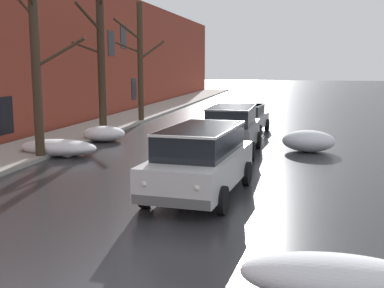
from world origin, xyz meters
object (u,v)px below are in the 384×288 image
object	(u,v)px
bare_tree_second_along_sidewalk	(36,52)
sedan_silver_parked_kerbside_mid	(246,118)
bare_tree_mid_block	(101,53)
bare_tree_far_down_block	(140,61)
suv_white_approaching_near_lane	(201,159)
suv_grey_parked_kerbside_close	(232,128)

from	to	relation	value
bare_tree_second_along_sidewalk	sedan_silver_parked_kerbside_mid	size ratio (longest dim) A/B	1.74
bare_tree_second_along_sidewalk	bare_tree_mid_block	size ratio (longest dim) A/B	0.90
bare_tree_second_along_sidewalk	bare_tree_far_down_block	distance (m)	11.65
bare_tree_second_along_sidewalk	suv_white_approaching_near_lane	world-z (taller)	bare_tree_second_along_sidewalk
bare_tree_far_down_block	suv_grey_parked_kerbside_close	xyz separation A→B (m)	(6.59, -8.82, -2.62)
bare_tree_mid_block	suv_white_approaching_near_lane	distance (m)	11.84
bare_tree_second_along_sidewalk	sedan_silver_parked_kerbside_mid	distance (m)	11.22
suv_white_approaching_near_lane	sedan_silver_parked_kerbside_mid	xyz separation A→B (m)	(-0.09, 12.10, -0.24)
bare_tree_mid_block	suv_grey_parked_kerbside_close	world-z (taller)	bare_tree_mid_block
bare_tree_second_along_sidewalk	suv_white_approaching_near_lane	size ratio (longest dim) A/B	1.48
bare_tree_second_along_sidewalk	bare_tree_mid_block	bearing A→B (deg)	90.26
suv_grey_parked_kerbside_close	suv_white_approaching_near_lane	bearing A→B (deg)	-89.54
bare_tree_far_down_block	sedan_silver_parked_kerbside_mid	world-z (taller)	bare_tree_far_down_block
suv_grey_parked_kerbside_close	sedan_silver_parked_kerbside_mid	xyz separation A→B (m)	(-0.04, 5.78, -0.24)
suv_white_approaching_near_lane	bare_tree_second_along_sidewalk	bearing A→B (deg)	152.07
bare_tree_second_along_sidewalk	suv_grey_parked_kerbside_close	world-z (taller)	bare_tree_second_along_sidewalk
bare_tree_mid_block	bare_tree_second_along_sidewalk	bearing A→B (deg)	-89.74
suv_grey_parked_kerbside_close	bare_tree_far_down_block	bearing A→B (deg)	126.77
suv_white_approaching_near_lane	suv_grey_parked_kerbside_close	xyz separation A→B (m)	(-0.05, 6.32, -0.00)
bare_tree_far_down_block	sedan_silver_parked_kerbside_mid	distance (m)	7.76
bare_tree_far_down_block	suv_white_approaching_near_lane	xyz separation A→B (m)	(6.64, -15.14, -2.62)
sedan_silver_parked_kerbside_mid	suv_grey_parked_kerbside_close	bearing A→B (deg)	-89.61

